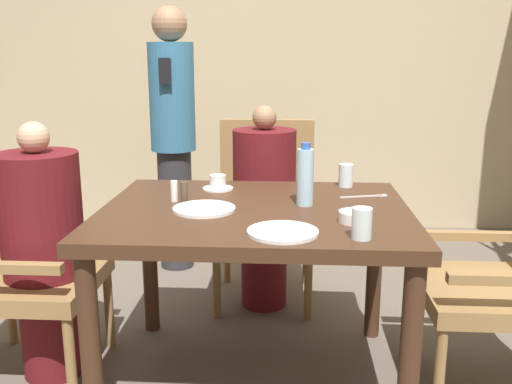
{
  "coord_description": "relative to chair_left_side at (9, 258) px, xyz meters",
  "views": [
    {
      "loc": [
        0.13,
        -2.1,
        1.3
      ],
      "look_at": [
        0.0,
        0.05,
        0.78
      ],
      "focal_mm": 40.0,
      "sensor_mm": 36.0,
      "label": 1
    }
  ],
  "objects": [
    {
      "name": "diner_in_left_chair",
      "position": [
        0.15,
        0.0,
        0.04
      ],
      "size": [
        0.32,
        0.32,
        1.05
      ],
      "color": "#5B1419",
      "rests_on": "ground_plane"
    },
    {
      "name": "chair_far_side",
      "position": [
        1.0,
        0.88,
        0.0
      ],
      "size": [
        0.52,
        0.52,
        0.95
      ],
      "color": "olive",
      "rests_on": "ground_plane"
    },
    {
      "name": "wall_back",
      "position": [
        1.0,
        2.23,
        0.9
      ],
      "size": [
        8.0,
        0.06,
        2.8
      ],
      "color": "tan",
      "rests_on": "ground_plane"
    },
    {
      "name": "dining_table",
      "position": [
        1.0,
        0.0,
        0.13
      ],
      "size": [
        1.17,
        0.94,
        0.73
      ],
      "color": "#422819",
      "rests_on": "ground_plane"
    },
    {
      "name": "plate_main_left",
      "position": [
        1.11,
        -0.32,
        0.23
      ],
      "size": [
        0.24,
        0.24,
        0.01
      ],
      "color": "white",
      "rests_on": "dining_table"
    },
    {
      "name": "glass_tall_mid",
      "position": [
        1.36,
        -0.36,
        0.28
      ],
      "size": [
        0.06,
        0.06,
        0.1
      ],
      "color": "silver",
      "rests_on": "dining_table"
    },
    {
      "name": "bowl_small",
      "position": [
        1.36,
        -0.17,
        0.25
      ],
      "size": [
        0.11,
        0.11,
        0.04
      ],
      "color": "white",
      "rests_on": "dining_table"
    },
    {
      "name": "diner_in_far_chair",
      "position": [
        1.0,
        0.73,
        0.04
      ],
      "size": [
        0.32,
        0.32,
        1.06
      ],
      "color": "#5B1419",
      "rests_on": "ground_plane"
    },
    {
      "name": "glass_tall_near",
      "position": [
        1.37,
        0.38,
        0.28
      ],
      "size": [
        0.06,
        0.06,
        0.1
      ],
      "color": "silver",
      "rests_on": "dining_table"
    },
    {
      "name": "pepper_shaker",
      "position": [
        0.71,
        0.07,
        0.27
      ],
      "size": [
        0.03,
        0.03,
        0.08
      ],
      "color": "#4C3D2D",
      "rests_on": "dining_table"
    },
    {
      "name": "fork_beside_plate",
      "position": [
        1.45,
        0.2,
        0.23
      ],
      "size": [
        0.2,
        0.07,
        0.0
      ],
      "color": "silver",
      "rests_on": "dining_table"
    },
    {
      "name": "ground_plane",
      "position": [
        1.0,
        0.0,
        -0.5
      ],
      "size": [
        16.0,
        16.0,
        0.0
      ],
      "primitive_type": "plane",
      "color": "#60564C"
    },
    {
      "name": "salt_shaker",
      "position": [
        0.67,
        0.07,
        0.27
      ],
      "size": [
        0.03,
        0.03,
        0.08
      ],
      "color": "white",
      "rests_on": "dining_table"
    },
    {
      "name": "water_bottle",
      "position": [
        1.19,
        0.05,
        0.34
      ],
      "size": [
        0.07,
        0.07,
        0.24
      ],
      "color": "#A3C6DB",
      "rests_on": "dining_table"
    },
    {
      "name": "teacup_with_saucer",
      "position": [
        0.81,
        0.29,
        0.25
      ],
      "size": [
        0.13,
        0.13,
        0.06
      ],
      "color": "white",
      "rests_on": "dining_table"
    },
    {
      "name": "chair_left_side",
      "position": [
        0.0,
        0.0,
        0.0
      ],
      "size": [
        0.52,
        0.52,
        0.95
      ],
      "color": "olive",
      "rests_on": "ground_plane"
    },
    {
      "name": "plate_main_right",
      "position": [
        0.81,
        -0.05,
        0.23
      ],
      "size": [
        0.24,
        0.24,
        0.01
      ],
      "color": "white",
      "rests_on": "dining_table"
    },
    {
      "name": "standing_host",
      "position": [
        0.42,
        1.26,
        0.34
      ],
      "size": [
        0.27,
        0.3,
        1.57
      ],
      "color": "#2D2D33",
      "rests_on": "ground_plane"
    }
  ]
}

